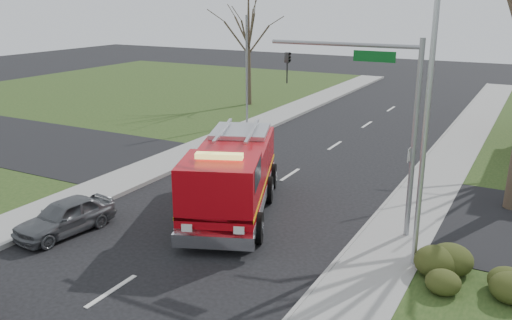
% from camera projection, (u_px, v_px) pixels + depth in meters
% --- Properties ---
extents(ground, '(120.00, 120.00, 0.00)m').
position_uv_depth(ground, '(223.00, 219.00, 20.40)').
color(ground, black).
rests_on(ground, ground).
extents(sidewalk_right, '(2.40, 80.00, 0.15)m').
position_uv_depth(sidewalk_right, '(385.00, 252.00, 17.56)').
color(sidewalk_right, gray).
rests_on(sidewalk_right, ground).
extents(sidewalk_left, '(2.40, 80.00, 0.15)m').
position_uv_depth(sidewalk_left, '(100.00, 190.00, 23.20)').
color(sidewalk_left, gray).
rests_on(sidewalk_left, ground).
extents(hedge_corner, '(2.80, 2.00, 0.90)m').
position_uv_depth(hedge_corner, '(475.00, 271.00, 15.29)').
color(hedge_corner, '#2C3312').
rests_on(hedge_corner, lawn_right).
extents(bare_tree_left, '(4.50, 4.50, 9.00)m').
position_uv_depth(bare_tree_left, '(249.00, 32.00, 40.22)').
color(bare_tree_left, '#382D21').
rests_on(bare_tree_left, ground).
extents(traffic_signal_mast, '(5.29, 0.18, 6.80)m').
position_uv_depth(traffic_signal_mast, '(378.00, 101.00, 17.94)').
color(traffic_signal_mast, gray).
rests_on(traffic_signal_mast, ground).
extents(streetlight_pole, '(1.48, 0.16, 8.40)m').
position_uv_depth(streetlight_pole, '(424.00, 123.00, 15.42)').
color(streetlight_pole, '#B7BABF').
rests_on(streetlight_pole, ground).
extents(utility_pole_far, '(0.14, 0.14, 7.00)m').
position_uv_depth(utility_pole_far, '(247.00, 72.00, 34.29)').
color(utility_pole_far, gray).
rests_on(utility_pole_far, ground).
extents(fire_engine, '(5.26, 8.09, 3.09)m').
position_uv_depth(fire_engine, '(231.00, 179.00, 20.52)').
color(fire_engine, '#AF0810').
rests_on(fire_engine, ground).
extents(parked_car_maroon, '(1.93, 3.79, 1.24)m').
position_uv_depth(parked_car_maroon, '(65.00, 216.00, 19.00)').
color(parked_car_maroon, '#53565A').
rests_on(parked_car_maroon, ground).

